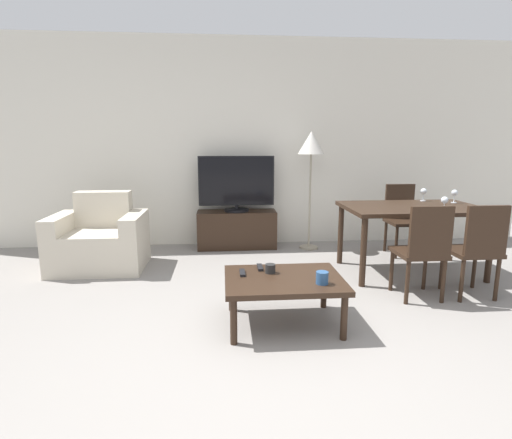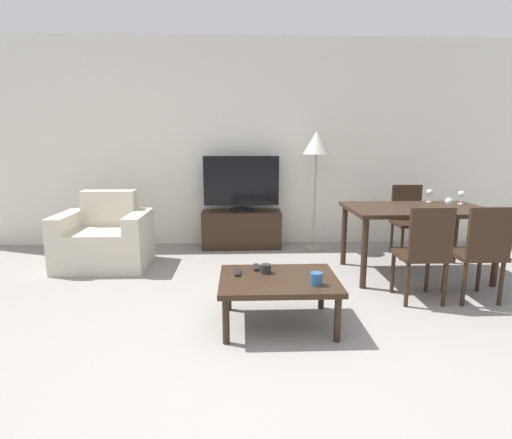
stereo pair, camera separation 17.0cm
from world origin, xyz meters
name	(u,v)px [view 2 (the right image)]	position (x,y,z in m)	size (l,w,h in m)	color
ground_plane	(255,381)	(0.00, 0.00, 0.00)	(18.00, 18.00, 0.00)	gray
wall_back	(246,144)	(0.00, 3.28, 1.35)	(7.89, 0.06, 2.70)	silver
armchair	(105,240)	(-1.61, 2.30, 0.30)	(0.97, 0.73, 0.83)	beige
tv_stand	(242,229)	(-0.07, 3.03, 0.24)	(1.02, 0.37, 0.49)	black
tv	(241,184)	(-0.07, 3.02, 0.85)	(0.97, 0.32, 0.71)	black
coffee_table	(278,283)	(0.21, 0.74, 0.33)	(0.89, 0.68, 0.37)	black
dining_table	(416,215)	(1.73, 1.85, 0.64)	(1.40, 0.87, 0.72)	black
dining_chair_near	(424,250)	(1.49, 1.11, 0.48)	(0.40, 0.40, 0.86)	black
dining_chair_far	(409,217)	(1.98, 2.60, 0.48)	(0.40, 0.40, 0.86)	black
dining_chair_near_right	(480,249)	(1.98, 1.11, 0.48)	(0.40, 0.40, 0.86)	black
floor_lamp	(316,148)	(0.87, 2.90, 1.30)	(0.33, 0.33, 1.51)	gray
remote_primary	(256,267)	(0.05, 0.97, 0.38)	(0.04, 0.15, 0.02)	black
remote_secondary	(238,273)	(-0.10, 0.84, 0.38)	(0.04, 0.15, 0.02)	black
cup_white_near	(266,269)	(0.12, 0.85, 0.41)	(0.08, 0.08, 0.07)	black
cup_colored_far	(316,279)	(0.46, 0.58, 0.42)	(0.09, 0.09, 0.09)	navy
wine_glass_left	(449,202)	(1.87, 1.51, 0.82)	(0.07, 0.07, 0.15)	silver
wine_glass_center	(461,195)	(2.28, 2.02, 0.82)	(0.07, 0.07, 0.15)	silver
wine_glass_right	(430,193)	(2.01, 2.18, 0.82)	(0.07, 0.07, 0.15)	silver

